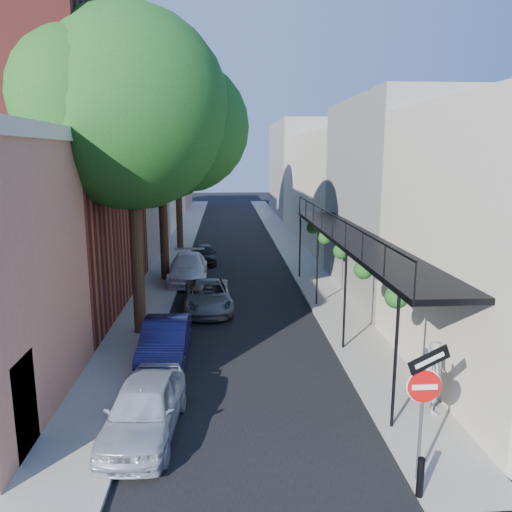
{
  "coord_description": "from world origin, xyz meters",
  "views": [
    {
      "loc": [
        -0.64,
        -7.71,
        6.53
      ],
      "look_at": [
        0.5,
        10.53,
        2.8
      ],
      "focal_mm": 35.0,
      "sensor_mm": 36.0,
      "label": 1
    }
  ],
  "objects": [
    {
      "name": "bollard",
      "position": [
        3.0,
        0.5,
        0.52
      ],
      "size": [
        0.14,
        0.14,
        0.8
      ],
      "primitive_type": "cylinder",
      "color": "black",
      "rests_on": "sidewalk_right"
    },
    {
      "name": "road_surface",
      "position": [
        0.0,
        30.0,
        0.01
      ],
      "size": [
        6.0,
        64.0,
        0.01
      ],
      "primitive_type": "cube",
      "color": "black",
      "rests_on": "ground"
    },
    {
      "name": "sidewalk_left",
      "position": [
        -4.0,
        30.0,
        0.06
      ],
      "size": [
        2.0,
        64.0,
        0.12
      ],
      "primitive_type": "cube",
      "color": "gray",
      "rests_on": "ground"
    },
    {
      "name": "oak_far",
      "position": [
        -3.35,
        27.27,
        8.26
      ],
      "size": [
        7.7,
        7.0,
        11.9
      ],
      "color": "#352415",
      "rests_on": "ground"
    },
    {
      "name": "oak_near",
      "position": [
        -3.37,
        10.26,
        7.88
      ],
      "size": [
        7.48,
        6.8,
        11.42
      ],
      "color": "#352415",
      "rests_on": "ground"
    },
    {
      "name": "parked_car_e",
      "position": [
        -1.92,
        22.24,
        0.57
      ],
      "size": [
        1.57,
        3.43,
        1.14
      ],
      "primitive_type": "imported",
      "rotation": [
        0.0,
        0.0,
        0.07
      ],
      "color": "black",
      "rests_on": "ground"
    },
    {
      "name": "parked_car_a",
      "position": [
        -2.6,
        3.21,
        0.68
      ],
      "size": [
        1.86,
        4.07,
        1.35
      ],
      "primitive_type": "imported",
      "rotation": [
        0.0,
        0.0,
        -0.07
      ],
      "color": "#A6ADB8",
      "rests_on": "ground"
    },
    {
      "name": "pedestrian",
      "position": [
        4.6,
        3.63,
        1.06
      ],
      "size": [
        0.65,
        0.8,
        1.87
      ],
      "primitive_type": "imported",
      "rotation": [
        0.0,
        0.0,
        1.22
      ],
      "color": "gray",
      "rests_on": "sidewalk_right"
    },
    {
      "name": "parked_car_d",
      "position": [
        -2.6,
        17.86,
        0.7
      ],
      "size": [
        2.07,
        4.87,
        1.4
      ],
      "primitive_type": "imported",
      "rotation": [
        0.0,
        0.0,
        0.02
      ],
      "color": "white",
      "rests_on": "ground"
    },
    {
      "name": "parked_car_c",
      "position": [
        -1.4,
        12.87,
        0.6
      ],
      "size": [
        2.23,
        4.44,
        1.21
      ],
      "primitive_type": "imported",
      "rotation": [
        0.0,
        0.0,
        0.05
      ],
      "color": "slate",
      "rests_on": "ground"
    },
    {
      "name": "buildings_left",
      "position": [
        -9.3,
        28.76,
        4.94
      ],
      "size": [
        10.1,
        59.1,
        12.0
      ],
      "color": "tan",
      "rests_on": "ground"
    },
    {
      "name": "sidewalk_right",
      "position": [
        4.0,
        30.0,
        0.06
      ],
      "size": [
        2.0,
        64.0,
        0.12
      ],
      "primitive_type": "cube",
      "color": "gray",
      "rests_on": "ground"
    },
    {
      "name": "oak_mid",
      "position": [
        -3.42,
        18.23,
        7.06
      ],
      "size": [
        6.6,
        6.0,
        10.2
      ],
      "color": "#352415",
      "rests_on": "ground"
    },
    {
      "name": "buildings_right",
      "position": [
        8.99,
        29.49,
        4.42
      ],
      "size": [
        9.8,
        55.0,
        10.0
      ],
      "color": "beige",
      "rests_on": "ground"
    },
    {
      "name": "parked_car_b",
      "position": [
        -2.6,
        7.51,
        0.66
      ],
      "size": [
        1.42,
        4.04,
        1.33
      ],
      "primitive_type": "imported",
      "rotation": [
        0.0,
        0.0,
        -0.0
      ],
      "color": "#161645",
      "rests_on": "ground"
    },
    {
      "name": "sign_post",
      "position": [
        3.16,
        0.97,
        2.04
      ],
      "size": [
        0.89,
        0.17,
        2.99
      ],
      "color": "#595B60",
      "rests_on": "ground"
    }
  ]
}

